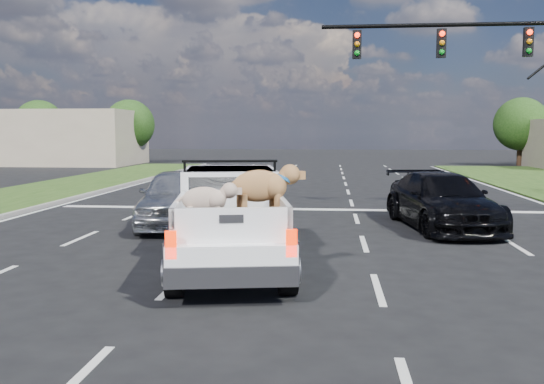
# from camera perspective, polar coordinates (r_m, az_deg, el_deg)

# --- Properties ---
(ground) EXTENTS (160.00, 160.00, 0.00)m
(ground) POSITION_cam_1_polar(r_m,az_deg,el_deg) (10.00, 0.27, -9.35)
(ground) COLOR black
(ground) RESTS_ON ground
(road_markings) EXTENTS (17.75, 60.00, 0.01)m
(road_markings) POSITION_cam_1_polar(r_m,az_deg,el_deg) (16.40, 2.45, -3.30)
(road_markings) COLOR silver
(road_markings) RESTS_ON ground
(traffic_signal) EXTENTS (9.11, 0.31, 7.00)m
(traffic_signal) POSITION_cam_1_polar(r_m,az_deg,el_deg) (21.16, 23.42, 11.11)
(traffic_signal) COLOR black
(traffic_signal) RESTS_ON ground
(building_left) EXTENTS (10.00, 8.00, 4.40)m
(building_left) POSITION_cam_1_polar(r_m,az_deg,el_deg) (50.17, -19.00, 5.11)
(building_left) COLOR tan
(building_left) RESTS_ON ground
(tree_far_b) EXTENTS (4.20, 4.20, 5.40)m
(tree_far_b) POSITION_cam_1_polar(r_m,az_deg,el_deg) (53.73, -22.04, 6.19)
(tree_far_b) COLOR #332114
(tree_far_b) RESTS_ON ground
(tree_far_c) EXTENTS (4.20, 4.20, 5.40)m
(tree_far_c) POSITION_cam_1_polar(r_m,az_deg,el_deg) (50.52, -13.93, 6.49)
(tree_far_c) COLOR #332114
(tree_far_c) RESTS_ON ground
(tree_far_d) EXTENTS (4.20, 4.20, 5.40)m
(tree_far_d) POSITION_cam_1_polar(r_m,az_deg,el_deg) (49.94, 23.44, 6.19)
(tree_far_d) COLOR #332114
(tree_far_d) RESTS_ON ground
(pickup_truck) EXTENTS (2.96, 5.86, 2.10)m
(pickup_truck) POSITION_cam_1_polar(r_m,az_deg,el_deg) (11.44, -4.06, -2.36)
(pickup_truck) COLOR black
(pickup_truck) RESTS_ON ground
(silver_sedan) EXTENTS (2.60, 5.02, 1.63)m
(silver_sedan) POSITION_cam_1_polar(r_m,az_deg,el_deg) (16.49, -9.34, -0.49)
(silver_sedan) COLOR #B9BCC1
(silver_sedan) RESTS_ON ground
(black_coupe) EXTENTS (2.93, 5.47, 1.51)m
(black_coupe) POSITION_cam_1_polar(r_m,az_deg,el_deg) (16.56, 16.46, -0.84)
(black_coupe) COLOR black
(black_coupe) RESTS_ON ground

